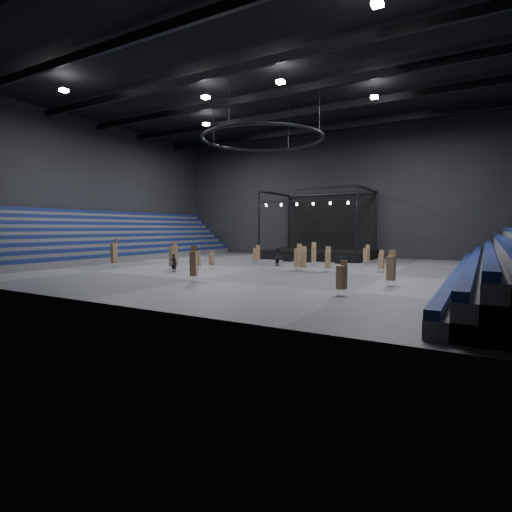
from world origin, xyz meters
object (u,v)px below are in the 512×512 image
Objects in this scene: stage at (320,248)px; chair_stack_7 at (198,260)px; flight_case_right at (341,260)px; chair_stack_12 at (114,253)px; chair_stack_6 at (194,263)px; chair_stack_10 at (328,259)px; chair_stack_2 at (381,261)px; chair_stack_4 at (173,255)px; chair_stack_14 at (257,254)px; chair_stack_8 at (174,256)px; crew_member at (279,257)px; chair_stack_16 at (367,255)px; chair_stack_9 at (391,267)px; chair_stack_3 at (255,255)px; chair_stack_0 at (314,254)px; chair_stack_5 at (342,277)px; chair_stack_15 at (298,257)px; flight_case_mid at (310,259)px; chair_stack_13 at (304,258)px; flight_case_left at (288,259)px; chair_stack_1 at (212,259)px; man_center at (174,263)px; chair_stack_11 at (173,256)px.

stage is 7.58× the size of chair_stack_7.
stage is at bearing 127.03° from flight_case_right.
stage is at bearing 66.89° from chair_stack_12.
chair_stack_6 is 8.49m from chair_stack_7.
chair_stack_6 is at bearing -136.57° from chair_stack_10.
chair_stack_2 reaches higher than chair_stack_4.
chair_stack_14 is (11.22, 10.52, -0.34)m from chair_stack_12.
chair_stack_8 is at bearing -132.33° from flight_case_right.
chair_stack_7 is 9.13m from crew_member.
chair_stack_8 reaches higher than chair_stack_16.
chair_stack_10 is 8.32m from chair_stack_16.
chair_stack_9 is at bearing 8.75° from chair_stack_12.
chair_stack_9 is (24.82, -5.25, 0.25)m from chair_stack_4.
chair_stack_6 reaches higher than chair_stack_3.
chair_stack_3 is 0.76× the size of chair_stack_16.
chair_stack_4 is at bearing 173.25° from chair_stack_9.
chair_stack_7 is at bearing 104.47° from chair_stack_6.
chair_stack_12 is (-17.70, -11.53, 0.16)m from chair_stack_0.
chair_stack_6 reaches higher than chair_stack_5.
chair_stack_5 is 0.93× the size of chair_stack_16.
chair_stack_15 is 1.35× the size of crew_member.
chair_stack_0 is 6.56m from chair_stack_14.
chair_stack_2 is 1.13× the size of chair_stack_7.
flight_case_mid is 0.56× the size of chair_stack_13.
flight_case_left is 20.18m from chair_stack_12.
chair_stack_9 reaches higher than chair_stack_4.
chair_stack_0 is 1.20× the size of chair_stack_14.
chair_stack_8 is at bearing -140.75° from chair_stack_1.
chair_stack_5 is at bearing -36.18° from chair_stack_7.
flight_case_left is 6.11m from crew_member.
chair_stack_8 is 1.07× the size of chair_stack_16.
chair_stack_8 reaches higher than man_center.
chair_stack_13 reaches higher than chair_stack_16.
chair_stack_7 is at bearing -102.95° from stage.
chair_stack_6 is 21.05m from chair_stack_16.
chair_stack_13 is (4.51, 10.94, -0.18)m from chair_stack_6.
chair_stack_16 is at bearing 64.91° from chair_stack_10.
flight_case_left is 20.33m from chair_stack_6.
chair_stack_5 is 0.89× the size of chair_stack_10.
chair_stack_7 reaches higher than flight_case_left.
chair_stack_2 reaches higher than flight_case_left.
chair_stack_16 reaches higher than chair_stack_14.
chair_stack_3 is (-3.71, -11.37, -0.50)m from stage.
chair_stack_7 is 0.65× the size of chair_stack_11.
chair_stack_6 reaches higher than chair_stack_2.
chair_stack_15 is at bearing -60.27° from chair_stack_3.
chair_stack_1 is 0.98× the size of chair_stack_7.
stage is 6.45× the size of chair_stack_14.
chair_stack_9 is at bearing -18.48° from chair_stack_7.
chair_stack_7 reaches higher than chair_stack_1.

